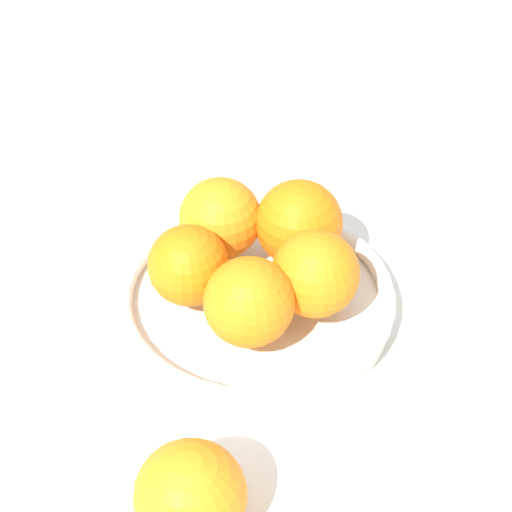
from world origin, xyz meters
name	(u,v)px	position (x,y,z in m)	size (l,w,h in m)	color
ground_plane	(256,311)	(0.00, 0.00, 0.00)	(4.00, 4.00, 0.00)	silver
fruit_bowl	(256,299)	(0.00, 0.00, 0.01)	(0.24, 0.24, 0.03)	silver
orange_pile	(258,254)	(0.00, 0.00, 0.06)	(0.17, 0.18, 0.08)	orange
stray_orange	(190,496)	(0.08, 0.20, 0.04)	(0.08, 0.08, 0.08)	orange
drinking_glass	(476,415)	(-0.13, 0.17, 0.04)	(0.08, 0.08, 0.09)	white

